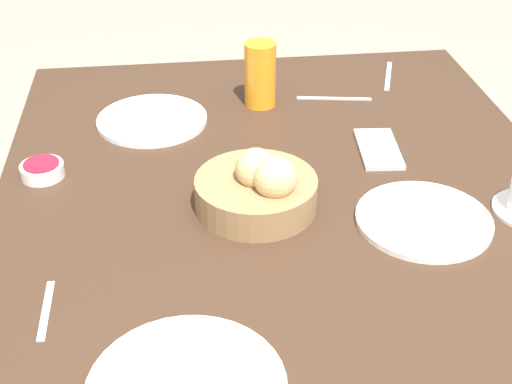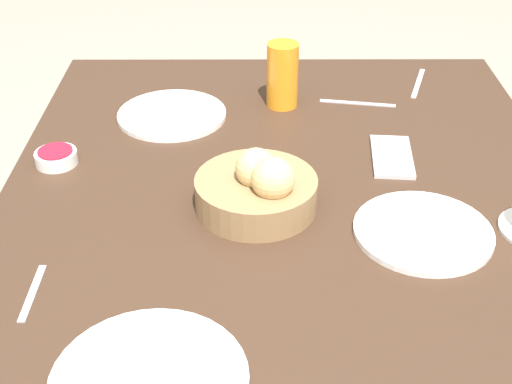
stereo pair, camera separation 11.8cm
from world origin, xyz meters
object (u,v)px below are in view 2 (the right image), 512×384
Objects in this scene: fork_silver at (358,103)px; cell_phone at (392,157)px; jam_bowl_berry at (56,157)px; spoon_coffee at (33,293)px; plate_far_center at (423,231)px; plate_near_left at (172,115)px; bread_basket at (258,189)px; knife_silver at (418,83)px; plate_near_right at (149,380)px; juice_glass at (284,75)px.

cell_phone is at bearing 8.84° from fork_silver.
jam_bowl_berry is 0.37m from spoon_coffee.
plate_far_center is at bearing 70.75° from jam_bowl_berry.
fork_silver is at bearing 112.90° from jam_bowl_berry.
jam_bowl_berry is (0.19, -0.20, 0.01)m from plate_near_left.
cell_phone is at bearing 123.12° from bread_basket.
jam_bowl_berry reaches higher than plate_near_left.
fork_silver is 1.04× the size of cell_phone.
plate_far_center reaches higher than knife_silver.
spoon_coffee is (0.36, 0.05, -0.01)m from jam_bowl_berry.
cell_phone is (-0.38, 0.58, 0.00)m from spoon_coffee.
plate_far_center is 0.67m from jam_bowl_berry.
plate_far_center is 1.38× the size of fork_silver.
knife_silver is at bearing 124.25° from fork_silver.
jam_bowl_berry reaches higher than fork_silver.
plate_near_right is 0.50m from plate_far_center.
jam_bowl_berry is at bearing -155.94° from plate_near_right.
plate_near_left is at bearing -152.24° from bread_basket.
plate_near_left is 1.01× the size of plate_far_center.
plate_far_center is (0.41, 0.44, 0.00)m from plate_near_left.
cell_phone is at bearing 144.56° from plate_near_right.
knife_silver is (-0.88, 0.50, -0.00)m from plate_near_right.
spoon_coffee is at bearing 7.63° from jam_bowl_berry.
plate_far_center is 0.51m from juice_glass.
spoon_coffee is at bearing -32.12° from juice_glass.
knife_silver is at bearing 143.68° from bread_basket.
bread_basket is at bearing -105.69° from plate_far_center.
spoon_coffee is at bearing -41.46° from fork_silver.
fork_silver is at bearing 155.63° from plate_near_right.
plate_near_left is 0.91× the size of plate_near_right.
spoon_coffee is (0.14, -0.59, -0.00)m from plate_far_center.
plate_near_left is at bearing -76.70° from juice_glass.
knife_silver is at bearing 106.66° from plate_near_left.
jam_bowl_berry is 0.50× the size of cell_phone.
plate_near_right is (0.72, 0.04, 0.00)m from plate_near_left.
plate_far_center is 0.60m from spoon_coffee.
juice_glass reaches higher than jam_bowl_berry.
plate_near_right is 1.11× the size of plate_far_center.
knife_silver and spoon_coffee have the same top height.
spoon_coffee is at bearing -131.57° from plate_near_right.
bread_basket is 0.30m from cell_phone.
fork_silver is at bearing -174.34° from plate_far_center.
plate_near_left is at bearing -132.99° from plate_far_center.
fork_silver is at bearing -55.75° from knife_silver.
jam_bowl_berry is (-0.53, -0.24, 0.01)m from plate_near_right.
jam_bowl_berry is at bearing -172.37° from spoon_coffee.
plate_near_left is 0.25m from juice_glass.
plate_near_left is 1.39× the size of fork_silver.
bread_basket is at bearing -28.61° from fork_silver.
jam_bowl_berry is at bearing -88.47° from cell_phone.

